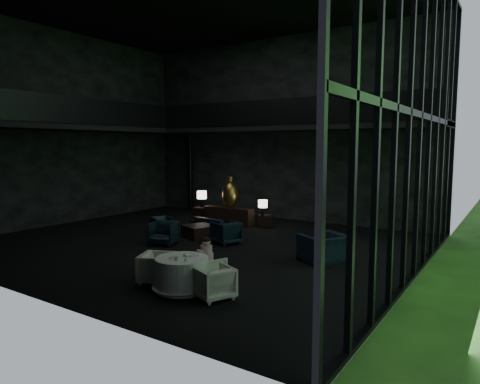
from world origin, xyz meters
The scene contains 34 objects.
floor centered at (0.00, 0.00, 0.00)m, with size 14.00×12.00×0.02m, color black.
wall_back centered at (0.00, 6.00, 4.00)m, with size 14.00×0.04×8.00m, color black.
wall_front centered at (0.00, -6.00, 4.00)m, with size 14.00×0.04×8.00m, color black.
wall_left centered at (-7.00, 0.00, 4.00)m, with size 0.04×12.00×8.00m, color black.
curtain_wall centered at (6.95, 0.00, 4.00)m, with size 0.20×12.00×8.00m, color black, non-canonical shape.
mezzanine_left centered at (-6.00, 0.00, 4.00)m, with size 2.00×12.00×0.25m, color black.
mezzanine_back centered at (1.00, 5.00, 4.00)m, with size 12.00×2.00×0.25m, color black.
railing_left centered at (-5.00, 0.00, 4.60)m, with size 0.06×12.00×1.00m, color black.
railing_back centered at (1.00, 4.00, 4.60)m, with size 12.00×0.06×1.00m, color black.
column_nw centered at (-5.00, 5.70, 2.00)m, with size 0.24×0.24×4.00m, color black.
column_ne centered at (4.80, 4.00, 2.00)m, with size 0.24×0.24×4.00m, color black.
console centered at (-1.06, 3.45, 0.36)m, with size 2.24×0.51×0.71m, color black.
bronze_urn centered at (-1.06, 3.57, 1.26)m, with size 0.69×0.69×1.28m.
side_table_left centered at (-2.66, 3.60, 0.29)m, with size 0.52×0.52×0.57m, color black.
table_lamp_left centered at (-2.66, 3.69, 1.08)m, with size 0.43×0.43×0.71m.
side_table_right centered at (0.54, 3.73, 0.26)m, with size 0.46×0.46×0.51m, color black.
table_lamp_right centered at (0.54, 3.54, 0.95)m, with size 0.37×0.37×0.62m.
sofa centered at (-0.76, 1.95, 0.32)m, with size 1.63×0.48×0.64m, color black.
lounge_armchair_west centered at (-2.06, 0.54, 0.32)m, with size 0.61×0.57×0.63m, color #0E1A34.
lounge_armchair_east centered at (0.88, 0.51, 0.44)m, with size 0.86×0.80×0.88m, color #132430.
lounge_armchair_south centered at (-0.76, -0.74, 0.45)m, with size 0.88×0.83×0.91m, color #162D3A.
window_armchair centered at (4.50, 0.18, 0.59)m, with size 1.35×0.88×1.18m, color black.
coffee_table centered at (-0.49, 0.79, 0.22)m, with size 0.98×0.98×0.43m, color black.
dining_table centered at (2.73, -3.83, 0.33)m, with size 1.37×1.37×0.75m.
dining_chair_north centered at (2.86, -3.01, 0.30)m, with size 0.59×0.55×0.60m, color #B1A292.
dining_chair_east centered at (3.67, -3.87, 0.38)m, with size 0.74×0.69×0.76m, color #A5A098.
dining_chair_west centered at (1.91, -3.77, 0.41)m, with size 0.79×0.74×0.81m, color #BAAC9E.
child centered at (2.75, -2.95, 0.76)m, with size 0.29×0.29×0.62m.
plate_a centered at (2.59, -3.95, 0.76)m, with size 0.23×0.23×0.01m, color white.
plate_b centered at (2.87, -3.57, 0.76)m, with size 0.22×0.22×0.02m, color white.
saucer centered at (2.95, -3.87, 0.76)m, with size 0.14×0.14×0.01m, color white.
coffee_cup centered at (3.00, -3.99, 0.79)m, with size 0.09×0.09×0.06m, color white.
cereal_bowl centered at (2.71, -3.66, 0.79)m, with size 0.15×0.15×0.07m, color white.
cream_pot centered at (2.78, -4.09, 0.79)m, with size 0.07×0.07×0.08m, color #99999E.
Camera 1 is at (9.03, -11.00, 3.27)m, focal length 32.00 mm.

